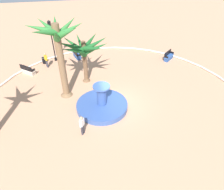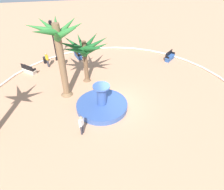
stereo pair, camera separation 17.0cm
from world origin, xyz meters
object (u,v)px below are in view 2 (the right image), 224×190
(palm_tree_mid_plaza, at_px, (84,49))
(bench_west, at_px, (29,70))
(lamppost, at_px, (53,38))
(person_cyclist_photo, at_px, (47,59))
(person_cyclist_helmet, at_px, (62,59))
(fountain, at_px, (102,105))
(person_pedestrian_stroll, at_px, (81,124))
(bench_southeast, at_px, (170,57))
(trash_bin, at_px, (45,60))
(palm_tree_by_curb, at_px, (58,43))
(bench_north, at_px, (78,55))

(palm_tree_mid_plaza, height_order, bench_west, palm_tree_mid_plaza)
(lamppost, distance_m, person_cyclist_photo, 2.43)
(bench_west, xyz_separation_m, person_cyclist_helmet, (-3.36, -0.84, 0.59))
(fountain, xyz_separation_m, palm_tree_mid_plaza, (0.88, -4.34, 2.99))
(bench_west, relative_size, person_pedestrian_stroll, 0.97)
(bench_southeast, relative_size, person_cyclist_photo, 0.93)
(bench_southeast, bearing_deg, palm_tree_mid_plaza, 15.72)
(trash_bin, bearing_deg, palm_tree_by_curb, 110.38)
(palm_tree_by_curb, xyz_separation_m, palm_tree_mid_plaza, (-1.93, -2.00, -1.50))
(trash_bin, bearing_deg, fountain, 120.67)
(fountain, distance_m, bench_southeast, 11.28)
(palm_tree_mid_plaza, xyz_separation_m, person_cyclist_helmet, (2.39, -3.26, -2.37))
(palm_tree_by_curb, height_order, person_cyclist_helmet, palm_tree_by_curb)
(fountain, bearing_deg, palm_tree_mid_plaza, -78.49)
(lamppost, bearing_deg, palm_tree_by_curb, 99.60)
(palm_tree_mid_plaza, distance_m, person_cyclist_photo, 5.76)
(bench_north, distance_m, bench_southeast, 10.66)
(palm_tree_by_curb, bearing_deg, person_pedestrian_stroll, 102.66)
(person_cyclist_photo, bearing_deg, lamppost, -119.51)
(fountain, relative_size, palm_tree_by_curb, 0.63)
(palm_tree_mid_plaza, relative_size, person_cyclist_helmet, 2.80)
(palm_tree_mid_plaza, bearing_deg, bench_west, -22.85)
(fountain, relative_size, lamppost, 0.90)
(palm_tree_by_curb, xyz_separation_m, bench_west, (3.81, -4.42, -4.45))
(fountain, relative_size, bench_southeast, 2.70)
(palm_tree_by_curb, relative_size, palm_tree_mid_plaza, 1.40)
(palm_tree_by_curb, bearing_deg, person_cyclist_helmet, -85.05)
(person_pedestrian_stroll, bearing_deg, person_cyclist_helmet, -81.31)
(trash_bin, bearing_deg, lamppost, -158.43)
(person_cyclist_helmet, bearing_deg, bench_southeast, 177.43)
(trash_bin, bearing_deg, bench_north, -168.45)
(bench_southeast, xyz_separation_m, trash_bin, (14.00, -1.73, 0.04))
(fountain, xyz_separation_m, person_cyclist_photo, (4.82, -7.82, 0.61))
(bench_north, height_order, person_pedestrian_stroll, person_pedestrian_stroll)
(lamppost, xyz_separation_m, person_cyclist_helmet, (-0.72, 1.67, -1.74))
(bench_southeast, distance_m, person_pedestrian_stroll, 14.23)
(bench_west, distance_m, person_cyclist_helmet, 3.51)
(palm_tree_by_curb, distance_m, person_cyclist_photo, 7.00)
(bench_west, bearing_deg, bench_southeast, -178.88)
(bench_southeast, bearing_deg, bench_west, 1.12)
(trash_bin, relative_size, person_cyclist_helmet, 0.44)
(trash_bin, bearing_deg, palm_tree_mid_plaza, 134.20)
(person_cyclist_helmet, bearing_deg, bench_west, 14.08)
(bench_north, bearing_deg, palm_tree_by_curb, 80.21)
(palm_tree_mid_plaza, xyz_separation_m, bench_west, (5.75, -2.42, -2.96))
(palm_tree_mid_plaza, distance_m, person_pedestrian_stroll, 7.30)
(person_cyclist_helmet, height_order, person_cyclist_photo, person_cyclist_helmet)
(person_cyclist_helmet, xyz_separation_m, person_cyclist_photo, (1.54, -0.21, -0.01))
(lamppost, height_order, person_pedestrian_stroll, lamppost)
(palm_tree_mid_plaza, distance_m, trash_bin, 6.86)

